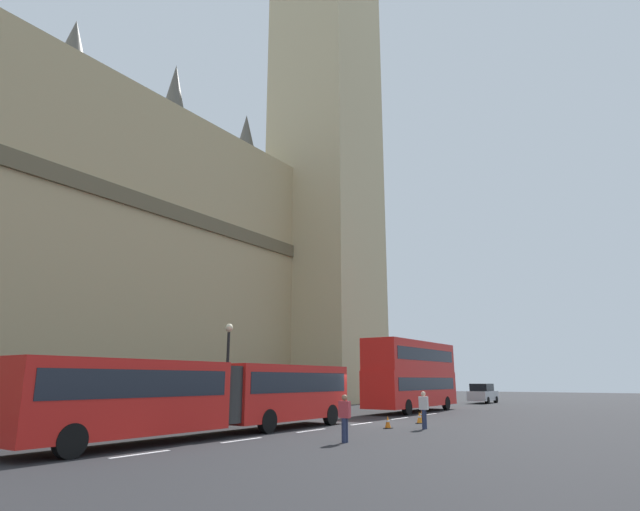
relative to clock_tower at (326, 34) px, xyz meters
name	(u,v)px	position (x,y,z in m)	size (l,w,h in m)	color
ground_plane	(367,423)	(-20.74, -15.99, -42.51)	(160.00, 160.00, 0.00)	#262628
lane_centre_marking	(338,427)	(-23.57, -15.99, -42.51)	(25.20, 0.16, 0.01)	silver
clock_tower	(326,34)	(0.00, 0.00, 0.00)	(11.05, 11.05, 80.86)	#C6B284
articulated_bus	(215,392)	(-29.98, -13.99, -40.77)	(17.06, 2.54, 2.90)	red
double_decker_bus	(412,373)	(-10.21, -13.99, -39.80)	(10.96, 2.54, 4.90)	red
sedan_lead	(483,393)	(6.82, -13.80, -41.60)	(4.40, 1.86, 1.85)	#B7B7BC
traffic_cone_west	(388,422)	(-22.92, -18.33, -42.23)	(0.36, 0.36, 0.58)	black
traffic_cone_middle	(419,418)	(-19.38, -18.40, -42.23)	(0.36, 0.36, 0.58)	black
traffic_cone_east	(422,415)	(-17.40, -17.68, -42.23)	(0.36, 0.36, 0.58)	black
street_lamp	(228,364)	(-24.56, -9.49, -39.46)	(0.44, 0.44, 5.27)	black
pedestrian_near_cones	(345,416)	(-29.00, -19.63, -41.60)	(0.36, 0.43, 1.69)	#262D4C
pedestrian_by_kerb	(424,409)	(-22.31, -19.91, -41.60)	(0.36, 0.42, 1.69)	#262D4C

